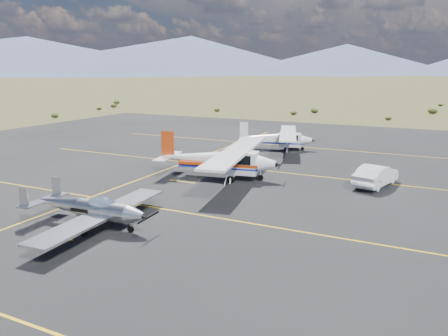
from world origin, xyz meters
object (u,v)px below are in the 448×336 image
Objects in this scene: aircraft_cessna at (219,158)px; sedan at (376,175)px; aircraft_low_wing at (91,209)px; aircraft_plain at (277,138)px.

sedan is at bearing 4.00° from aircraft_cessna.
aircraft_low_wing is 0.88× the size of aircraft_plain.
sedan is (11.34, 13.88, -0.20)m from aircraft_low_wing.
aircraft_cessna is at bearing 80.17° from aircraft_low_wing.
aircraft_plain reaches higher than aircraft_low_wing.
aircraft_low_wing is 23.30m from aircraft_plain.
aircraft_low_wing reaches higher than sedan.
aircraft_low_wing is at bearing 65.18° from sedan.
aircraft_cessna is 2.91× the size of sedan.
sedan is (10.10, 2.59, -0.68)m from aircraft_cessna.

